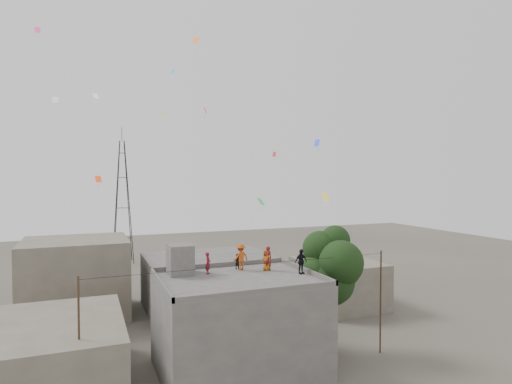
% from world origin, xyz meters
% --- Properties ---
extents(ground, '(140.00, 140.00, 0.00)m').
position_xyz_m(ground, '(0.00, 0.00, 0.00)').
color(ground, '#49443C').
rests_on(ground, ground).
extents(main_building, '(10.00, 8.00, 6.10)m').
position_xyz_m(main_building, '(0.00, 0.00, 3.05)').
color(main_building, '#4F4C49').
rests_on(main_building, ground).
extents(parapet, '(10.00, 8.00, 0.30)m').
position_xyz_m(parapet, '(0.00, 0.00, 6.25)').
color(parapet, '#4F4C49').
rests_on(parapet, main_building).
extents(stair_head_box, '(1.60, 1.80, 2.00)m').
position_xyz_m(stair_head_box, '(-3.20, 2.60, 7.10)').
color(stair_head_box, '#4F4C49').
rests_on(stair_head_box, main_building).
extents(neighbor_west, '(8.00, 10.00, 4.00)m').
position_xyz_m(neighbor_west, '(-11.00, 2.00, 2.00)').
color(neighbor_west, '#5D5549').
rests_on(neighbor_west, ground).
extents(neighbor_north, '(12.00, 9.00, 5.00)m').
position_xyz_m(neighbor_north, '(2.00, 14.00, 2.50)').
color(neighbor_north, '#4F4C49').
rests_on(neighbor_north, ground).
extents(neighbor_northwest, '(9.00, 8.00, 7.00)m').
position_xyz_m(neighbor_northwest, '(-10.00, 16.00, 3.50)').
color(neighbor_northwest, '#5D5549').
rests_on(neighbor_northwest, ground).
extents(neighbor_east, '(7.00, 8.00, 4.40)m').
position_xyz_m(neighbor_east, '(14.00, 10.00, 2.20)').
color(neighbor_east, '#5D5549').
rests_on(neighbor_east, ground).
extents(tree, '(4.90, 4.60, 9.10)m').
position_xyz_m(tree, '(7.37, 0.60, 6.10)').
color(tree, black).
rests_on(tree, ground).
extents(utility_line, '(20.12, 0.62, 7.40)m').
position_xyz_m(utility_line, '(0.50, -1.25, 3.83)').
color(utility_line, black).
rests_on(utility_line, ground).
extents(transmission_tower, '(2.97, 2.97, 20.01)m').
position_xyz_m(transmission_tower, '(-4.00, 40.00, 9.07)').
color(transmission_tower, black).
rests_on(transmission_tower, ground).
extents(person_red_adult, '(0.65, 0.45, 1.71)m').
position_xyz_m(person_red_adult, '(2.72, 1.46, 6.95)').
color(person_red_adult, maroon).
rests_on(person_red_adult, main_building).
extents(person_orange_child, '(0.81, 0.86, 1.47)m').
position_xyz_m(person_orange_child, '(2.64, 1.51, 6.84)').
color(person_orange_child, '#B15D14').
rests_on(person_orange_child, main_building).
extents(person_dark_child, '(0.67, 0.70, 1.13)m').
position_xyz_m(person_dark_child, '(0.88, 2.59, 6.67)').
color(person_dark_child, black).
rests_on(person_dark_child, main_building).
extents(person_dark_adult, '(1.05, 0.62, 1.68)m').
position_xyz_m(person_dark_adult, '(4.40, -0.35, 6.94)').
color(person_dark_adult, black).
rests_on(person_dark_adult, main_building).
extents(person_orange_adult, '(1.33, 0.98, 1.84)m').
position_xyz_m(person_orange_adult, '(1.03, 2.33, 7.02)').
color(person_orange_adult, '#B34914').
rests_on(person_orange_adult, main_building).
extents(person_red_child, '(0.56, 0.64, 1.47)m').
position_xyz_m(person_red_child, '(-1.45, 1.97, 6.83)').
color(person_red_child, maroon).
rests_on(person_red_child, main_building).
extents(kites, '(21.69, 17.30, 12.38)m').
position_xyz_m(kites, '(-0.18, 6.35, 16.19)').
color(kites, '#F54819').
rests_on(kites, ground).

